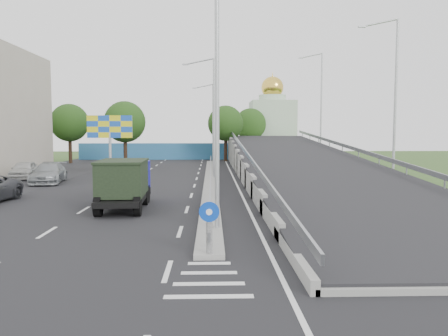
{
  "coord_description": "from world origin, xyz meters",
  "views": [
    {
      "loc": [
        0.07,
        -11.35,
        4.04
      ],
      "look_at": [
        0.72,
        10.83,
        2.2
      ],
      "focal_mm": 35.0,
      "sensor_mm": 36.0,
      "label": 1
    }
  ],
  "objects_px": {
    "lamp_post_far": "(212,118)",
    "parked_car_e": "(24,170)",
    "sign_bollard": "(209,228)",
    "lamp_post_mid": "(212,111)",
    "parked_car_d": "(49,173)",
    "lamp_post_near": "(212,87)",
    "church": "(272,124)",
    "dump_truck": "(125,181)",
    "billboard": "(110,130)"
  },
  "relations": [
    {
      "from": "lamp_post_far",
      "to": "parked_car_e",
      "type": "bearing_deg",
      "value": -129.39
    },
    {
      "from": "sign_bollard",
      "to": "parked_car_e",
      "type": "xyz_separation_m",
      "value": [
        -15.99,
        24.23,
        -0.26
      ]
    },
    {
      "from": "sign_bollard",
      "to": "lamp_post_mid",
      "type": "distance_m",
      "value": 24.3
    },
    {
      "from": "lamp_post_far",
      "to": "parked_car_d",
      "type": "bearing_deg",
      "value": -119.45
    },
    {
      "from": "lamp_post_near",
      "to": "lamp_post_far",
      "type": "xyz_separation_m",
      "value": [
        0.0,
        40.0,
        0.0
      ]
    },
    {
      "from": "parked_car_d",
      "to": "parked_car_e",
      "type": "relative_size",
      "value": 1.19
    },
    {
      "from": "lamp_post_near",
      "to": "parked_car_d",
      "type": "bearing_deg",
      "value": 126.74
    },
    {
      "from": "parked_car_d",
      "to": "parked_car_e",
      "type": "xyz_separation_m",
      "value": [
        -3.24,
        3.17,
        -0.01
      ]
    },
    {
      "from": "church",
      "to": "dump_truck",
      "type": "height_order",
      "value": "church"
    },
    {
      "from": "church",
      "to": "parked_car_d",
      "type": "bearing_deg",
      "value": -121.74
    },
    {
      "from": "lamp_post_far",
      "to": "billboard",
      "type": "relative_size",
      "value": 1.83
    },
    {
      "from": "lamp_post_near",
      "to": "lamp_post_mid",
      "type": "height_order",
      "value": "same"
    },
    {
      "from": "lamp_post_far",
      "to": "billboard",
      "type": "xyz_separation_m",
      "value": [
        -9.11,
        -18.0,
        -1.62
      ]
    },
    {
      "from": "billboard",
      "to": "dump_truck",
      "type": "relative_size",
      "value": 0.92
    },
    {
      "from": "lamp_post_near",
      "to": "sign_bollard",
      "type": "bearing_deg",
      "value": -91.64
    },
    {
      "from": "lamp_post_mid",
      "to": "dump_truck",
      "type": "xyz_separation_m",
      "value": [
        -4.6,
        -14.34,
        -4.36
      ]
    },
    {
      "from": "lamp_post_far",
      "to": "billboard",
      "type": "distance_m",
      "value": 20.24
    },
    {
      "from": "lamp_post_mid",
      "to": "billboard",
      "type": "xyz_separation_m",
      "value": [
        -9.11,
        2.0,
        -1.62
      ]
    },
    {
      "from": "lamp_post_mid",
      "to": "church",
      "type": "bearing_deg",
      "value": 73.78
    },
    {
      "from": "lamp_post_far",
      "to": "parked_car_d",
      "type": "distance_m",
      "value": 26.63
    },
    {
      "from": "lamp_post_mid",
      "to": "parked_car_e",
      "type": "height_order",
      "value": "lamp_post_mid"
    },
    {
      "from": "sign_bollard",
      "to": "parked_car_d",
      "type": "height_order",
      "value": "sign_bollard"
    },
    {
      "from": "billboard",
      "to": "parked_car_e",
      "type": "xyz_separation_m",
      "value": [
        -6.99,
        -1.6,
        -3.41
      ]
    },
    {
      "from": "lamp_post_near",
      "to": "lamp_post_far",
      "type": "height_order",
      "value": "same"
    },
    {
      "from": "sign_bollard",
      "to": "lamp_post_mid",
      "type": "height_order",
      "value": "lamp_post_mid"
    },
    {
      "from": "dump_truck",
      "to": "parked_car_e",
      "type": "distance_m",
      "value": 18.7
    },
    {
      "from": "billboard",
      "to": "parked_car_e",
      "type": "relative_size",
      "value": 1.2
    },
    {
      "from": "lamp_post_near",
      "to": "lamp_post_mid",
      "type": "relative_size",
      "value": 1.0
    },
    {
      "from": "lamp_post_far",
      "to": "dump_truck",
      "type": "relative_size",
      "value": 1.68
    },
    {
      "from": "parked_car_e",
      "to": "sign_bollard",
      "type": "bearing_deg",
      "value": -65.63
    },
    {
      "from": "lamp_post_near",
      "to": "lamp_post_far",
      "type": "bearing_deg",
      "value": 90.0
    },
    {
      "from": "church",
      "to": "billboard",
      "type": "xyz_separation_m",
      "value": [
        -19.0,
        -32.0,
        -1.12
      ]
    },
    {
      "from": "parked_car_d",
      "to": "church",
      "type": "bearing_deg",
      "value": 49.07
    },
    {
      "from": "lamp_post_mid",
      "to": "dump_truck",
      "type": "height_order",
      "value": "lamp_post_mid"
    },
    {
      "from": "billboard",
      "to": "dump_truck",
      "type": "xyz_separation_m",
      "value": [
        4.51,
        -16.34,
        -2.74
      ]
    },
    {
      "from": "dump_truck",
      "to": "parked_car_d",
      "type": "distance_m",
      "value": 14.23
    },
    {
      "from": "billboard",
      "to": "lamp_post_mid",
      "type": "bearing_deg",
      "value": -12.38
    },
    {
      "from": "lamp_post_mid",
      "to": "dump_truck",
      "type": "bearing_deg",
      "value": -107.79
    },
    {
      "from": "sign_bollard",
      "to": "parked_car_d",
      "type": "relative_size",
      "value": 0.31
    },
    {
      "from": "sign_bollard",
      "to": "lamp_post_mid",
      "type": "bearing_deg",
      "value": 89.74
    },
    {
      "from": "lamp_post_mid",
      "to": "church",
      "type": "height_order",
      "value": "church"
    },
    {
      "from": "parked_car_e",
      "to": "lamp_post_near",
      "type": "bearing_deg",
      "value": -60.78
    },
    {
      "from": "lamp_post_far",
      "to": "parked_car_e",
      "type": "relative_size",
      "value": 2.21
    },
    {
      "from": "lamp_post_mid",
      "to": "parked_car_d",
      "type": "distance_m",
      "value": 14.08
    },
    {
      "from": "sign_bollard",
      "to": "lamp_post_mid",
      "type": "relative_size",
      "value": 0.17
    },
    {
      "from": "billboard",
      "to": "parked_car_e",
      "type": "distance_m",
      "value": 7.94
    },
    {
      "from": "lamp_post_far",
      "to": "dump_truck",
      "type": "bearing_deg",
      "value": -97.63
    },
    {
      "from": "lamp_post_near",
      "to": "dump_truck",
      "type": "bearing_deg",
      "value": 129.13
    },
    {
      "from": "lamp_post_far",
      "to": "parked_car_e",
      "type": "height_order",
      "value": "lamp_post_far"
    },
    {
      "from": "sign_bollard",
      "to": "lamp_post_near",
      "type": "distance_m",
      "value": 6.12
    }
  ]
}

